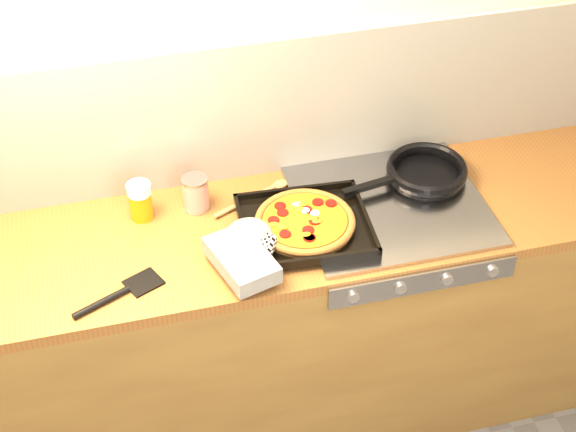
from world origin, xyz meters
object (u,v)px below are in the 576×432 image
object	(u,v)px
pizza_on_tray	(287,231)
tomato_can	(196,193)
juice_glass	(140,201)
frying_pan	(425,172)

from	to	relation	value
pizza_on_tray	tomato_can	size ratio (longest dim) A/B	4.50
pizza_on_tray	juice_glass	bearing A→B (deg)	151.04
pizza_on_tray	juice_glass	distance (m)	0.48
frying_pan	juice_glass	world-z (taller)	juice_glass
frying_pan	tomato_can	bearing A→B (deg)	176.38
frying_pan	juice_glass	xyz separation A→B (m)	(-0.95, 0.05, 0.03)
juice_glass	tomato_can	bearing A→B (deg)	0.35
tomato_can	juice_glass	xyz separation A→B (m)	(-0.18, -0.00, 0.01)
pizza_on_tray	tomato_can	world-z (taller)	tomato_can
pizza_on_tray	tomato_can	xyz separation A→B (m)	(-0.24, 0.23, 0.02)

